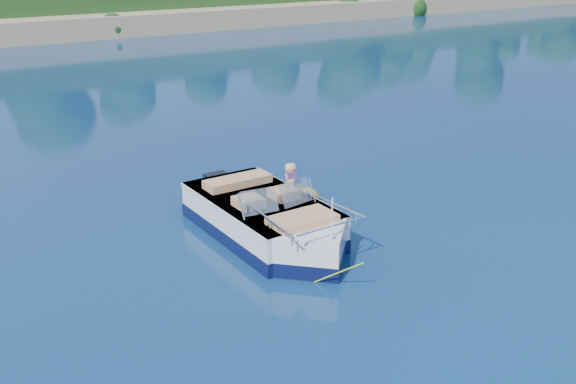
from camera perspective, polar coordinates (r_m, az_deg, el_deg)
name	(u,v)px	position (r m, az deg, el deg)	size (l,w,h in m)	color
ground	(365,222)	(14.99, 6.89, -2.70)	(160.00, 160.00, 0.00)	#091742
motorboat	(270,224)	(13.91, -1.61, -2.82)	(2.07, 5.72, 1.90)	white
tow_tube	(295,197)	(16.12, 0.59, -0.49)	(1.39, 1.39, 0.33)	#EF9E00
boy	(290,201)	(16.11, 0.17, -0.83)	(0.61, 0.40, 1.67)	tan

